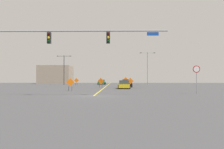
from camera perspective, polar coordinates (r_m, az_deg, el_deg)
ground at (r=21.77m, az=-4.49°, el=-5.25°), size 143.97×143.97×0.00m
road_centre_stripe at (r=61.67m, az=-1.02°, el=-2.56°), size 0.16×79.98×0.01m
traffic_signal_assembly at (r=22.65m, az=-14.17°, el=7.73°), size 16.82×0.44×6.47m
stop_sign at (r=25.91m, az=20.09°, el=0.12°), size 0.76×0.07×2.99m
street_lamp_near_left at (r=62.06m, az=-11.73°, el=1.75°), size 3.82×0.24×7.73m
street_lamp_near_right at (r=58.37m, az=8.74°, el=2.18°), size 3.86×0.24×8.24m
construction_sign_left_lane at (r=41.53m, az=-2.79°, el=-1.76°), size 1.15×0.25×1.76m
construction_sign_median_near at (r=55.12m, az=3.37°, el=-1.43°), size 1.40×0.08×2.02m
construction_sign_right_shoulder at (r=57.27m, az=-8.76°, el=-1.52°), size 1.16×0.13×1.81m
construction_sign_right_lane at (r=41.10m, az=4.54°, el=-1.75°), size 1.18×0.05×1.78m
construction_sign_median_far at (r=31.04m, az=-10.24°, el=-2.05°), size 1.08×0.22×1.69m
car_yellow_far at (r=37.88m, az=2.97°, el=-2.55°), size 2.04×4.43×1.35m
car_green_mid at (r=64.91m, az=-2.54°, el=-1.93°), size 2.14×4.35×1.35m
car_black_near at (r=44.89m, az=3.54°, el=-2.21°), size 2.14×4.59×1.49m
roadside_building_west at (r=79.32m, az=-13.66°, el=-0.05°), size 10.30×8.62×5.96m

